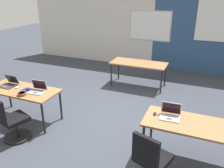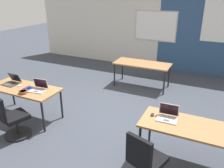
% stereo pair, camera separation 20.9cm
% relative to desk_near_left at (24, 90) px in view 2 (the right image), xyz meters
% --- Properties ---
extents(ground_plane, '(24.00, 24.00, 0.00)m').
position_rel_desk_near_left_xyz_m(ground_plane, '(1.75, 0.60, -0.66)').
color(ground_plane, '#383D47').
extents(back_wall_assembly, '(10.00, 0.27, 2.80)m').
position_rel_desk_near_left_xyz_m(back_wall_assembly, '(1.81, 4.80, 0.75)').
color(back_wall_assembly, silver).
rests_on(back_wall_assembly, ground).
extents(desk_near_left, '(1.60, 0.70, 0.72)m').
position_rel_desk_near_left_xyz_m(desk_near_left, '(0.00, 0.00, 0.00)').
color(desk_near_left, olive).
rests_on(desk_near_left, ground).
extents(desk_near_right, '(1.60, 0.70, 0.72)m').
position_rel_desk_near_left_xyz_m(desk_near_right, '(3.50, 0.00, 0.00)').
color(desk_near_right, olive).
rests_on(desk_near_right, ground).
extents(desk_far_center, '(1.60, 0.70, 0.72)m').
position_rel_desk_near_left_xyz_m(desk_far_center, '(1.75, 2.80, 0.00)').
color(desk_far_center, olive).
rests_on(desk_far_center, ground).
extents(laptop_near_left_inner, '(0.36, 0.32, 0.23)m').
position_rel_desk_near_left_xyz_m(laptop_near_left_inner, '(0.39, 0.03, 0.11)').
color(laptop_near_left_inner, '#9E9EA3').
rests_on(laptop_near_left_inner, desk_near_left).
extents(mousepad_near_left_inner, '(0.22, 0.19, 0.00)m').
position_rel_desk_near_left_xyz_m(mousepad_near_left_inner, '(0.13, 0.03, 0.06)').
color(mousepad_near_left_inner, navy).
rests_on(mousepad_near_left_inner, desk_near_left).
extents(mouse_near_left_inner, '(0.06, 0.10, 0.03)m').
position_rel_desk_near_left_xyz_m(mouse_near_left_inner, '(0.13, 0.03, 0.08)').
color(mouse_near_left_inner, black).
rests_on(mouse_near_left_inner, mousepad_near_left_inner).
extents(chair_near_left_inner, '(0.56, 0.61, 0.92)m').
position_rel_desk_near_left_xyz_m(chair_near_left_inner, '(0.32, -0.69, -0.28)').
color(chair_near_left_inner, black).
rests_on(chair_near_left_inner, ground).
extents(laptop_near_left_end, '(0.34, 0.33, 0.22)m').
position_rel_desk_near_left_xyz_m(laptop_near_left_end, '(-0.40, 0.05, 0.11)').
color(laptop_near_left_end, '#333338').
rests_on(laptop_near_left_end, desk_near_left).
extents(mouse_near_left_end, '(0.07, 0.11, 0.03)m').
position_rel_desk_near_left_xyz_m(mouse_near_left_end, '(-0.14, 0.01, 0.08)').
color(mouse_near_left_end, silver).
rests_on(mouse_near_left_end, desk_near_left).
extents(laptop_near_right_inner, '(0.34, 0.28, 0.24)m').
position_rel_desk_near_left_xyz_m(laptop_near_right_inner, '(3.10, 0.06, 0.11)').
color(laptop_near_right_inner, '#B7B7BC').
rests_on(laptop_near_right_inner, desk_near_right).
extents(mouse_near_right_inner, '(0.06, 0.10, 0.03)m').
position_rel_desk_near_left_xyz_m(mouse_near_right_inner, '(2.85, 0.05, 0.08)').
color(mouse_near_right_inner, black).
rests_on(mouse_near_right_inner, desk_near_right).
extents(chair_near_right_inner, '(0.55, 0.60, 0.92)m').
position_rel_desk_near_left_xyz_m(chair_near_right_inner, '(3.00, -0.74, -0.28)').
color(chair_near_right_inner, black).
rests_on(chair_near_right_inner, ground).
extents(snack_bowl, '(0.18, 0.18, 0.06)m').
position_rel_desk_near_left_xyz_m(snack_bowl, '(0.22, -0.22, 0.10)').
color(snack_bowl, brown).
rests_on(snack_bowl, desk_near_left).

